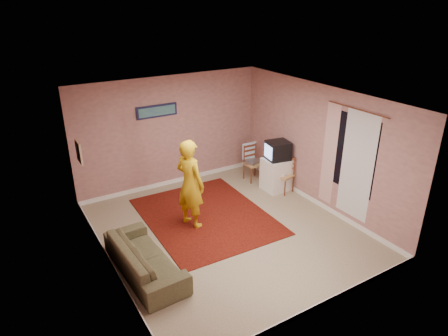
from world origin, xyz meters
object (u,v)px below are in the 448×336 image
chair_a (254,160)px  sofa (145,258)px  tv_cabinet (277,174)px  crt_tv (278,150)px  person (190,184)px  chair_b (284,171)px

chair_a → sofa: 4.13m
tv_cabinet → chair_a: (-0.17, 0.70, 0.16)m
tv_cabinet → crt_tv: bearing=170.2°
sofa → person: (1.33, 0.95, 0.62)m
crt_tv → sofa: (-3.75, -1.34, -0.70)m
tv_cabinet → chair_b: 0.25m
chair_a → tv_cabinet: bearing=-76.7°
chair_a → sofa: (-3.58, -2.04, -0.26)m
sofa → person: size_ratio=1.06×
chair_a → sofa: chair_a is taller
crt_tv → sofa: bearing=-150.5°
crt_tv → sofa: crt_tv is taller
sofa → person: bearing=-57.1°
chair_b → person: (-2.47, -0.19, 0.37)m
tv_cabinet → chair_a: chair_a is taller
tv_cabinet → chair_b: chair_b is taller
chair_b → sofa: size_ratio=0.25×
sofa → person: person is taller
crt_tv → person: 2.45m
tv_cabinet → person: bearing=-170.9°
tv_cabinet → crt_tv: 0.59m
crt_tv → person: bearing=-161.0°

